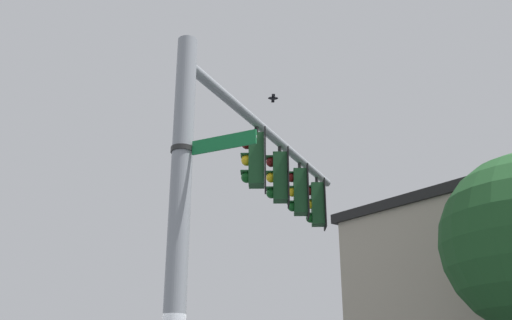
{
  "coord_description": "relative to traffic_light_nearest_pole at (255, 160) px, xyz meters",
  "views": [
    {
      "loc": [
        -8.01,
        -1.28,
        1.76
      ],
      "look_at": [
        2.34,
        -1.07,
        5.62
      ],
      "focal_mm": 39.82,
      "sensor_mm": 36.0,
      "label": 1
    }
  ],
  "objects": [
    {
      "name": "street_name_sign",
      "position": [
        -2.48,
        0.79,
        -0.71
      ],
      "size": [
        0.71,
        1.32,
        0.22
      ],
      "color": "#147238"
    },
    {
      "name": "mast_arm",
      "position": [
        0.78,
        -0.38,
        0.79
      ],
      "size": [
        6.35,
        3.05,
        0.19
      ],
      "primitive_type": "cylinder",
      "rotation": [
        0.0,
        1.57,
        5.85
      ],
      "color": "gray"
    },
    {
      "name": "signal_pole",
      "position": [
        -2.36,
        1.06,
        -2.2
      ],
      "size": [
        0.32,
        0.32,
        6.85
      ],
      "primitive_type": "cylinder",
      "color": "gray",
      "rests_on": "ground"
    },
    {
      "name": "traffic_light_mid_inner",
      "position": [
        1.05,
        -0.48,
        0.0
      ],
      "size": [
        0.54,
        0.49,
        1.31
      ],
      "color": "black"
    },
    {
      "name": "traffic_light_mid_outer",
      "position": [
        2.1,
        -0.97,
        0.0
      ],
      "size": [
        0.54,
        0.49,
        1.31
      ],
      "color": "black"
    },
    {
      "name": "traffic_light_nearest_pole",
      "position": [
        0.0,
        0.0,
        0.0
      ],
      "size": [
        0.54,
        0.49,
        1.31
      ],
      "color": "black"
    },
    {
      "name": "bird_flying",
      "position": [
        3.0,
        -0.4,
        2.85
      ],
      "size": [
        0.39,
        0.27,
        0.1
      ],
      "color": "black"
    },
    {
      "name": "traffic_light_arm_end",
      "position": [
        3.15,
        -1.45,
        0.0
      ],
      "size": [
        0.54,
        0.49,
        1.31
      ],
      "color": "black"
    }
  ]
}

